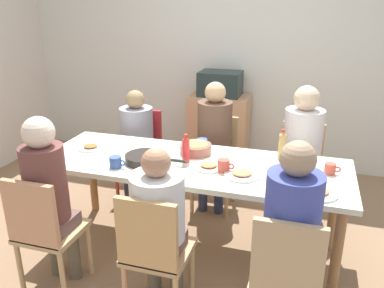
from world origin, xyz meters
The scene contains 30 objects.
ground_plane centered at (0.00, 0.00, 0.00)m, with size 6.61×6.61×0.00m, color #8C6B4E.
wall_back centered at (0.00, 2.05, 1.30)m, with size 5.75×0.12×2.60m, color silver.
dining_table centered at (0.00, 0.00, 0.70)m, with size 2.40×0.84×0.77m.
chair_0 centered at (0.80, 0.80, 0.51)m, with size 0.40×0.40×0.90m.
person_0 centered at (0.80, 0.71, 0.77)m, with size 0.34×0.34×1.28m.
chair_1 centered at (-0.80, 0.80, 0.51)m, with size 0.40×0.40×0.90m.
person_1 centered at (-0.80, 0.71, 0.69)m, with size 0.33×0.33×1.14m.
chair_2 centered at (-0.80, -0.80, 0.51)m, with size 0.40×0.40×0.90m.
person_2 centered at (-0.80, -0.71, 0.76)m, with size 0.30×0.30×1.27m.
chair_3 centered at (0.00, 0.80, 0.51)m, with size 0.40×0.40×0.90m.
person_3 centered at (0.00, 0.71, 0.76)m, with size 0.32×0.32×1.27m.
chair_4 centered at (0.80, -0.80, 0.51)m, with size 0.40×0.40×0.90m.
person_4 centered at (0.80, -0.71, 0.76)m, with size 0.31×0.31×1.28m.
chair_5 centered at (0.00, -0.80, 0.51)m, with size 0.40×0.40×0.90m.
person_5 centered at (0.00, -0.71, 0.70)m, with size 0.34×0.34×1.15m.
plate_0 centered at (-0.90, 0.02, 0.79)m, with size 0.21×0.21×0.04m.
plate_1 centered at (0.42, -0.14, 0.79)m, with size 0.26×0.26×0.04m.
plate_2 centered at (0.94, -0.27, 0.79)m, with size 0.26×0.26×0.04m.
plate_3 centered at (0.15, -0.07, 0.79)m, with size 0.23×0.23×0.04m.
bowl_0 centered at (-0.03, 0.19, 0.82)m, with size 0.26×0.26×0.10m.
serving_pan centered at (-0.35, -0.10, 0.80)m, with size 0.49×0.31×0.06m.
cup_0 centered at (0.67, -0.28, 0.82)m, with size 0.11×0.07×0.09m.
cup_1 centered at (-0.52, -0.27, 0.82)m, with size 0.13×0.09×0.09m.
cup_2 centered at (0.28, -0.10, 0.82)m, with size 0.12×0.09×0.09m.
cup_3 centered at (1.02, 0.09, 0.81)m, with size 0.11×0.08×0.08m.
cup_4 centered at (-0.01, 0.33, 0.81)m, with size 0.13×0.09×0.08m.
bottle_0 centered at (0.66, 0.27, 0.89)m, with size 0.06×0.06×0.25m.
bottle_1 centered at (-0.05, -0.01, 0.88)m, with size 0.06×0.06×0.23m.
side_cabinet centered at (-0.19, 1.75, 0.45)m, with size 0.70×0.44×0.90m, color tan.
microwave centered at (-0.19, 1.75, 1.04)m, with size 0.48×0.36×0.28m, color #202F2E.
Camera 1 is at (0.83, -2.70, 1.96)m, focal length 36.88 mm.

